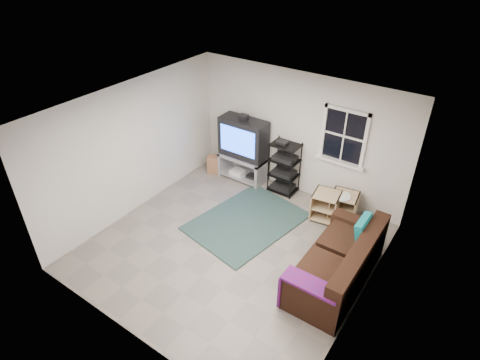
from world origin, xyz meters
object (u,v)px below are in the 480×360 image
Objects in this scene: av_rack at (284,171)px; side_table_left at (326,204)px; tv_unit at (244,145)px; side_table_right at (344,203)px; sofa at (338,265)px.

av_rack is 2.02× the size of side_table_left.
side_table_left is at bearing -7.38° from tv_unit.
tv_unit is at bearing 178.39° from side_table_right.
side_table_left is at bearing -143.08° from side_table_right.
tv_unit is 1.06m from av_rack.
tv_unit reaches higher than av_rack.
tv_unit is 2.75× the size of side_table_right.
av_rack is at bearing 3.03° from tv_unit.
av_rack is at bearing 163.86° from side_table_left.
sofa is (0.86, -1.43, 0.03)m from side_table_left.
side_table_left reaches higher than side_table_right.
av_rack is at bearing 138.63° from sofa.
side_table_right is (0.28, 0.21, 0.01)m from side_table_left.
side_table_right is at bearing -4.88° from av_rack.
sofa is (2.00, -1.76, -0.17)m from av_rack.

